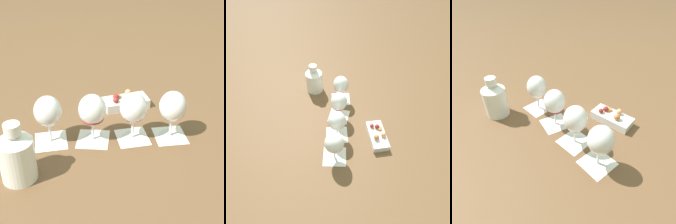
% 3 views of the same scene
% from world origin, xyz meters
% --- Properties ---
extents(ground_plane, '(8.00, 8.00, 0.00)m').
position_xyz_m(ground_plane, '(0.00, 0.00, 0.00)').
color(ground_plane, brown).
extents(tasting_card_0, '(0.15, 0.15, 0.00)m').
position_xyz_m(tasting_card_0, '(-0.15, -0.14, 0.00)').
color(tasting_card_0, white).
rests_on(tasting_card_0, ground_plane).
extents(tasting_card_1, '(0.15, 0.15, 0.00)m').
position_xyz_m(tasting_card_1, '(-0.04, -0.04, 0.00)').
color(tasting_card_1, white).
rests_on(tasting_card_1, ground_plane).
extents(tasting_card_2, '(0.15, 0.15, 0.00)m').
position_xyz_m(tasting_card_2, '(0.06, 0.05, 0.00)').
color(tasting_card_2, white).
rests_on(tasting_card_2, ground_plane).
extents(tasting_card_3, '(0.15, 0.15, 0.00)m').
position_xyz_m(tasting_card_3, '(0.15, 0.14, 0.00)').
color(tasting_card_3, white).
rests_on(tasting_card_3, ground_plane).
extents(wine_glass_0, '(0.09, 0.09, 0.17)m').
position_xyz_m(wine_glass_0, '(-0.15, -0.14, 0.11)').
color(wine_glass_0, white).
rests_on(wine_glass_0, tasting_card_0).
extents(wine_glass_1, '(0.09, 0.09, 0.17)m').
position_xyz_m(wine_glass_1, '(-0.04, -0.04, 0.11)').
color(wine_glass_1, white).
rests_on(wine_glass_1, tasting_card_1).
extents(wine_glass_2, '(0.09, 0.09, 0.17)m').
position_xyz_m(wine_glass_2, '(0.06, 0.05, 0.11)').
color(wine_glass_2, white).
rests_on(wine_glass_2, tasting_card_2).
extents(wine_glass_3, '(0.09, 0.09, 0.17)m').
position_xyz_m(wine_glass_3, '(0.15, 0.14, 0.11)').
color(wine_glass_3, white).
rests_on(wine_glass_3, tasting_card_3).
extents(ceramic_vase, '(0.10, 0.10, 0.19)m').
position_xyz_m(ceramic_vase, '(-0.08, -0.32, 0.08)').
color(ceramic_vase, white).
rests_on(ceramic_vase, ground_plane).
extents(snack_dish, '(0.17, 0.19, 0.06)m').
position_xyz_m(snack_dish, '(-0.09, 0.20, 0.02)').
color(snack_dish, silver).
rests_on(snack_dish, ground_plane).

